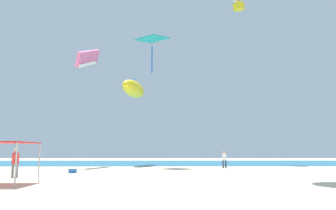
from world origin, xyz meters
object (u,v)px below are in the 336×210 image
Objects in this scene: person_leftmost at (224,158)px; cooler_box at (73,171)px; kite_inflatable_yellow at (134,89)px; canopy_tent at (3,144)px; kite_parafoil_pink at (88,58)px; kite_box_white at (239,2)px; kite_diamond_teal at (152,41)px; person_near_tent at (15,160)px.

person_leftmost is 2.93× the size of cooler_box.
kite_inflatable_yellow is at bearing 77.44° from cooler_box.
canopy_tent is 22.49m from kite_parafoil_pink.
canopy_tent reaches higher than cooler_box.
kite_parafoil_pink is 2.22× the size of kite_box_white.
kite_box_white reaches higher than cooler_box.
person_leftmost is 0.40× the size of kite_diamond_teal.
kite_box_white is (17.54, 18.63, 22.51)m from cooler_box.
cooler_box is 0.08× the size of kite_inflatable_yellow.
cooler_box is at bearing 20.66° from kite_parafoil_pink.
person_leftmost is at bearing 84.29° from kite_parafoil_pink.
kite_box_white reaches higher than kite_diamond_teal.
kite_inflatable_yellow is 20.08m from kite_box_white.
kite_parafoil_pink is at bearing 91.56° from canopy_tent.
person_leftmost is (15.56, 10.89, -0.11)m from person_near_tent.
kite_box_white is (11.94, 8.15, 8.56)m from kite_diamond_teal.
cooler_box is 18.33m from kite_diamond_teal.
kite_diamond_teal reaches higher than person_near_tent.
kite_inflatable_yellow is at bearing 131.55° from kite_parafoil_pink.
person_near_tent is at bearing 106.44° from canopy_tent.
cooler_box is (2.65, 4.00, -0.91)m from person_near_tent.
kite_inflatable_yellow is (4.51, 22.92, 7.22)m from canopy_tent.
kite_box_white is (4.63, 11.74, 21.70)m from person_leftmost.
person_near_tent reaches higher than cooler_box.
kite_inflatable_yellow reaches higher than person_leftmost.
person_leftmost is 0.29× the size of kite_parafoil_pink.
kite_parafoil_pink reaches higher than kite_inflatable_yellow.
canopy_tent is 4.83m from person_near_tent.
kite_diamond_teal reaches higher than kite_inflatable_yellow.
cooler_box is (1.31, 8.54, -1.88)m from canopy_tent.
person_near_tent is 1.11× the size of person_leftmost.
kite_box_white is at bearing 46.72° from cooler_box.
kite_inflatable_yellow is at bearing 78.86° from canopy_tent.
kite_inflatable_yellow is 6.60m from kite_parafoil_pink.
cooler_box is 17.32m from kite_inflatable_yellow.
canopy_tent is 0.43× the size of kite_inflatable_yellow.
person_leftmost is 19.18m from kite_parafoil_pink.
kite_inflatable_yellow is (3.20, 14.38, 9.10)m from cooler_box.
kite_box_white is at bearing 121.76° from kite_parafoil_pink.
kite_diamond_teal is at bearing 91.67° from kite_box_white.
canopy_tent is 38.98m from kite_box_white.
kite_inflatable_yellow is (5.85, 18.39, 8.18)m from person_near_tent.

